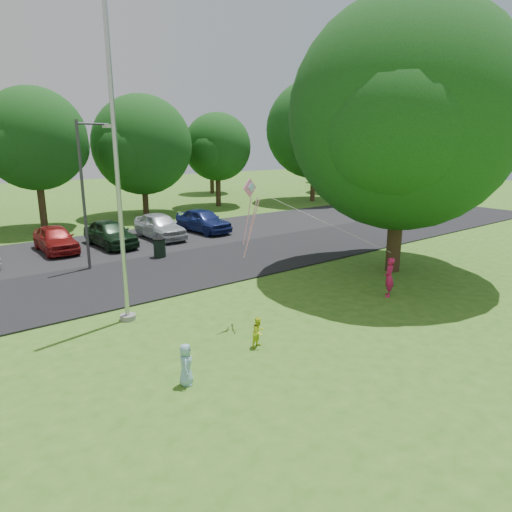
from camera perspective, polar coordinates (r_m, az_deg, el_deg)
ground at (r=13.17m, az=7.76°, el=-10.79°), size 120.00×120.00×0.00m
park_road at (r=20.06m, az=-10.92°, el=-1.96°), size 60.00×6.00×0.06m
parking_strip at (r=25.86m, az=-17.57°, el=1.28°), size 42.00×7.00×0.06m
flagpole at (r=14.27m, az=-16.83°, el=8.10°), size 0.50×0.50×10.00m
street_lamp at (r=20.91m, az=-20.32°, el=8.69°), size 1.78×0.54×6.38m
trash_can at (r=22.48m, az=-11.95°, el=0.95°), size 0.61×0.61×0.97m
big_tree at (r=20.04m, az=17.99°, el=15.78°), size 9.86×9.33×11.22m
tree_row at (r=34.04m, az=-21.14°, el=13.63°), size 64.35×11.94×10.88m
horizon_trees at (r=44.00m, az=-21.69°, el=11.68°), size 77.46×7.20×7.02m
parked_cars at (r=25.78m, az=-17.55°, el=2.92°), size 13.95×4.85×1.46m
woman at (r=17.25m, az=16.30°, el=-2.56°), size 0.63×0.61×1.46m
child_yellow at (r=12.71m, az=0.31°, el=-9.48°), size 0.48×0.42×0.86m
child_blue at (r=10.98m, az=-8.76°, el=-13.25°), size 0.54×0.59×1.02m
kite at (r=13.74m, az=-0.21°, el=6.46°), size 5.64×1.55×2.81m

